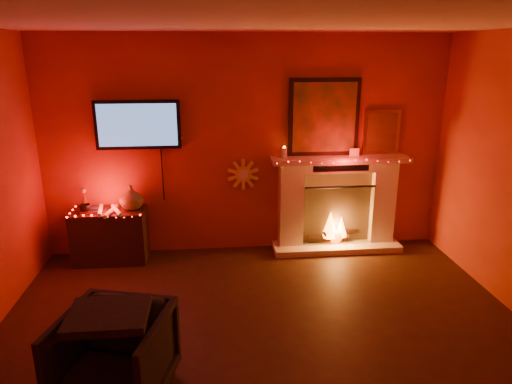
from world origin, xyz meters
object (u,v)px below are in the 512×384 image
(fireplace, at_px, (337,195))
(sunburst_clock, at_px, (243,174))
(console_table, at_px, (112,231))
(armchair, at_px, (114,357))
(tv, at_px, (138,125))

(fireplace, distance_m, sunburst_clock, 1.23)
(console_table, height_order, armchair, console_table)
(fireplace, height_order, tv, fireplace)
(tv, xyz_separation_m, console_table, (-0.38, -0.19, -1.27))
(tv, height_order, armchair, tv)
(sunburst_clock, bearing_deg, console_table, -172.36)
(fireplace, xyz_separation_m, armchair, (-2.33, -2.53, -0.38))
(fireplace, distance_m, console_table, 2.85)
(fireplace, xyz_separation_m, tv, (-2.44, 0.06, 0.92))
(sunburst_clock, height_order, console_table, sunburst_clock)
(tv, distance_m, armchair, 2.90)
(fireplace, height_order, sunburst_clock, fireplace)
(fireplace, distance_m, tv, 2.61)
(fireplace, xyz_separation_m, console_table, (-2.82, -0.13, -0.34))
(sunburst_clock, relative_size, armchair, 0.52)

